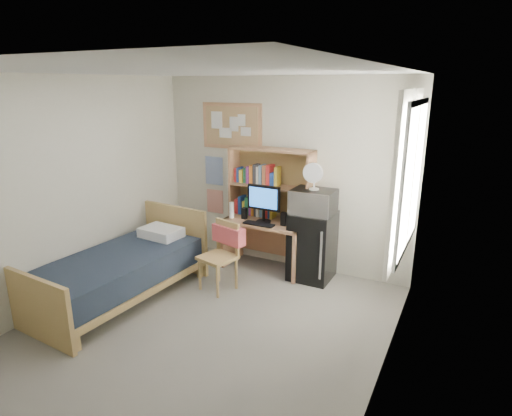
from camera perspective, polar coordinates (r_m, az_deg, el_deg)
The scene contains 25 objects.
floor at distance 4.66m, azimuth -7.66°, elevation -16.41°, with size 3.60×4.20×0.02m, color gray.
ceiling at distance 3.93m, azimuth -9.15°, elevation 17.59°, with size 3.60×4.20×0.02m, color silver.
wall_back at distance 5.89m, azimuth 3.53°, elevation 4.52°, with size 3.60×0.04×2.60m, color beige.
wall_left at distance 5.33m, azimuth -24.37°, elevation 1.83°, with size 0.04×4.20×2.60m, color beige.
wall_right at distance 3.44m, azimuth 17.06°, elevation -4.82°, with size 0.04×4.20×2.60m, color beige.
window_unit at distance 4.51m, azimuth 19.58°, elevation 3.87°, with size 0.10×1.40×1.70m, color white.
curtain_left at distance 4.13m, azimuth 18.37°, elevation 2.89°, with size 0.04×0.55×1.70m, color white.
curtain_right at distance 4.90m, azimuth 19.91°, elevation 4.77°, with size 0.04×0.55×1.70m, color white.
bulletin_board at distance 6.13m, azimuth -3.24°, elevation 10.85°, with size 0.94×0.03×0.64m, color tan.
poster_wave at distance 6.40m, azimuth -5.60°, elevation 4.96°, with size 0.30×0.01×0.42m, color #244793.
poster_japan at distance 6.51m, azimuth -5.49°, elevation 0.90°, with size 0.28×0.01×0.36m, color red.
desk at distance 5.94m, azimuth 1.28°, elevation -4.92°, with size 1.12×0.56×0.70m, color tan.
desk_chair at distance 5.34m, azimuth -5.15°, elevation -6.52°, with size 0.44×0.44×0.87m, color tan.
mini_fridge at distance 5.67m, azimuth 7.52°, elevation -5.00°, with size 0.53×0.53×0.90m, color black.
bed at distance 5.41m, azimuth -17.80°, elevation -8.78°, with size 1.01×2.02×0.55m, color #1A2330.
hutch at distance 5.82m, azimuth 2.01°, elevation 3.24°, with size 1.19×0.30×0.97m, color tan.
monitor at distance 5.70m, azimuth 1.04°, elevation 0.53°, with size 0.47×0.04×0.50m, color black.
keyboard at distance 5.65m, azimuth 0.37°, elevation -2.16°, with size 0.42×0.13×0.02m, color black.
speaker_left at distance 5.88m, azimuth -1.56°, elevation -0.71°, with size 0.06×0.06×0.16m, color black.
speaker_right at distance 5.62m, azimuth 3.75°, elevation -1.47°, with size 0.07×0.07×0.18m, color black.
water_bottle at distance 5.93m, azimuth -3.26°, elevation -0.28°, with size 0.06×0.06×0.22m, color white.
hoodie at distance 5.38m, azimuth -3.67°, elevation -3.56°, with size 0.47×0.14×0.22m, color #D95256.
microwave at distance 5.47m, azimuth 7.68°, elevation 0.87°, with size 0.53×0.41×0.31m, color #BDBDC2.
desk_fan at distance 5.39m, azimuth 7.81°, elevation 4.04°, with size 0.25×0.25×0.31m, color white.
pillow at distance 5.76m, azimuth -12.53°, elevation -3.18°, with size 0.52×0.36×0.12m, color white.
Camera 1 is at (2.30, -3.19, 2.49)m, focal length 30.00 mm.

